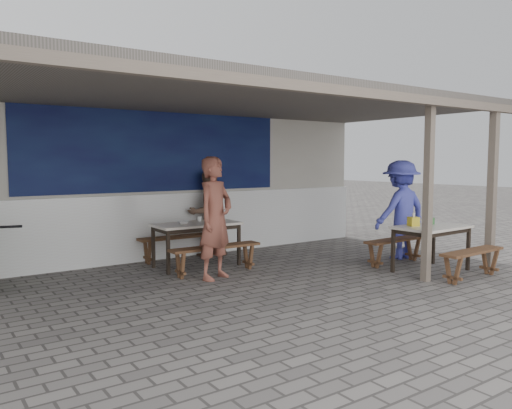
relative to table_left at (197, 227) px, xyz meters
The scene contains 16 objects.
ground 2.11m from the table_left, 90.75° to the right, with size 60.00×60.00×0.00m, color slate.
back_wall 1.89m from the table_left, 91.01° to the left, with size 9.00×1.28×3.50m.
warung_roof 2.32m from the table_left, 90.54° to the right, with size 9.00×4.21×2.81m.
table_left is the anchor object (origin of this frame).
bench_left_street 0.74m from the table_left, 90.69° to the right, with size 1.55×0.30×0.45m.
bench_left_wall 0.74m from the table_left, 89.31° to the left, with size 1.55×0.30×0.45m.
table_right 3.90m from the table_left, 40.38° to the right, with size 1.28×0.82×0.75m.
bench_right_street 4.42m from the table_left, 47.17° to the right, with size 1.36×0.34×0.45m.
bench_right_wall 3.47m from the table_left, 31.69° to the right, with size 1.36×0.34×0.45m.
patron_street_side 1.01m from the table_left, 100.87° to the right, with size 0.68×0.45×1.87m, color brown.
patron_wall_side 0.99m from the table_left, 49.34° to the left, with size 0.79×0.61×1.62m, color brown.
patron_right_table 3.77m from the table_left, 23.58° to the right, with size 1.17×0.67×1.82m, color #464BBA.
tissue_box 3.60m from the table_left, 41.07° to the right, with size 0.15×0.15×0.15m, color gold.
donation_box 3.91m from the table_left, 37.58° to the right, with size 0.16×0.11×0.11m, color #306D33.
condiment_jar 0.30m from the table_left, 51.12° to the left, with size 0.07×0.07×0.08m, color silver.
condiment_bowl 0.27m from the table_left, behind, with size 0.19×0.19×0.05m, color white.
Camera 1 is at (-3.96, -5.49, 1.80)m, focal length 35.00 mm.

